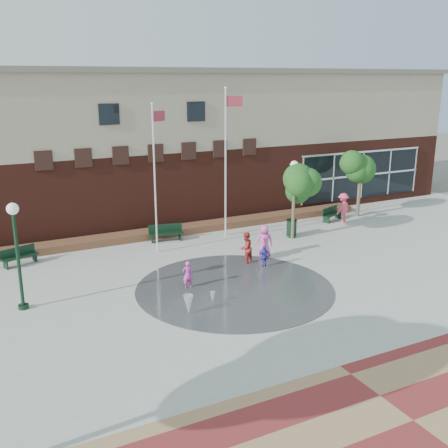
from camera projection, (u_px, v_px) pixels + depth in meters
name	position (u px, v px, depth m)	size (l,w,h in m)	color
ground	(272.00, 316.00, 19.70)	(120.00, 120.00, 0.00)	#666056
plaza_concrete	(224.00, 280.00, 23.14)	(46.00, 18.00, 0.01)	#A8A8A0
paver_band	(413.00, 421.00, 13.69)	(46.00, 6.00, 0.01)	maroon
splash_pad	(235.00, 288.00, 22.28)	(8.40, 8.40, 0.01)	#383A3D
library_building	(129.00, 142.00, 33.47)	(44.40, 10.40, 9.20)	#542219
flower_bed	(164.00, 236.00, 29.67)	(26.00, 1.20, 0.40)	maroon
flagpole_left	(155.00, 172.00, 25.78)	(0.82, 0.40, 7.51)	white
flagpole_right	(226.00, 155.00, 28.50)	(0.99, 0.32, 8.20)	white
lamp_left	(17.00, 244.00, 19.60)	(0.45, 0.45, 4.23)	black
lamp_right	(293.00, 191.00, 28.58)	(0.46, 0.46, 4.34)	black
bench_left	(20.00, 260.00, 24.95)	(1.79, 1.04, 0.87)	black
bench_mid	(166.00, 236.00, 28.59)	(1.92, 0.85, 0.93)	black
bench_right	(332.00, 217.00, 32.67)	(1.77, 1.08, 0.86)	black
trash_can	(292.00, 228.00, 29.46)	(0.59, 0.59, 0.97)	black
tree_mid	(294.00, 185.00, 28.31)	(2.47, 2.47, 4.17)	brown
tree_small_right	(361.00, 169.00, 32.97)	(2.49, 2.49, 4.25)	brown
water_jet_a	(189.00, 315.00, 19.81)	(0.39, 0.39, 0.76)	white
water_jet_b	(213.00, 304.00, 20.75)	(0.21, 0.21, 0.48)	white
child_splash	(188.00, 275.00, 22.15)	(0.44, 0.29, 1.21)	#DE43B5
adult_red	(246.00, 248.00, 25.07)	(0.76, 0.59, 1.57)	red
adult_pink	(265.00, 241.00, 25.91)	(0.81, 0.53, 1.67)	#E551B2
child_blue	(264.00, 256.00, 24.62)	(0.63, 0.26, 1.08)	#3843C2
person_bench	(343.00, 208.00, 32.19)	(1.19, 0.68, 1.84)	#F24A6C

